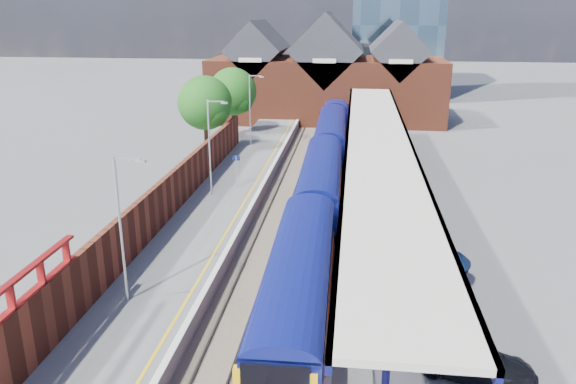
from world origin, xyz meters
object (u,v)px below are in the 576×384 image
lamp_post_b (123,221)px  parked_car_dark (473,361)px  parked_car_silver (419,343)px  parked_car_blue (430,257)px  train (327,151)px  platform_sign (236,166)px  lamp_post_c (211,142)px  lamp_post_d (251,106)px

lamp_post_b → parked_car_dark: 15.71m
parked_car_silver → parked_car_blue: 8.53m
train → parked_car_blue: size_ratio=15.70×
platform_sign → parked_car_blue: platform_sign is taller
lamp_post_b → parked_car_blue: (14.40, 5.38, -3.41)m
lamp_post_b → lamp_post_c: 16.00m
lamp_post_c → parked_car_dark: (14.83, -20.00, -3.33)m
parked_car_dark → parked_car_blue: bearing=21.5°
lamp_post_b → lamp_post_c: size_ratio=1.00×
train → parked_car_blue: bearing=-72.2°
platform_sign → parked_car_silver: (11.62, -21.03, -1.04)m
lamp_post_b → parked_car_silver: size_ratio=1.78×
platform_sign → train: bearing=50.2°
lamp_post_c → platform_sign: (1.36, 2.00, -2.30)m
lamp_post_c → platform_sign: lamp_post_c is taller
parked_car_silver → parked_car_dark: bearing=-103.5°
lamp_post_b → train: bearing=73.1°
train → lamp_post_c: 12.89m
parked_car_dark → train: bearing=32.0°
lamp_post_d → parked_car_silver: (12.98, -35.03, -3.34)m
train → parked_car_blue: (6.54, -20.43, -0.54)m
train → parked_car_dark: bearing=-76.8°
lamp_post_d → platform_sign: (1.36, -14.00, -2.30)m
parked_car_silver → parked_car_blue: parked_car_silver is taller
parked_car_blue → parked_car_dark: bearing=-160.2°
train → lamp_post_b: bearing=-106.9°
lamp_post_c → parked_car_blue: 18.21m
lamp_post_b → lamp_post_d: 32.00m
lamp_post_c → platform_sign: 3.34m
parked_car_dark → parked_car_blue: 9.39m
parked_car_dark → lamp_post_d: bearing=41.3°
parked_car_dark → lamp_post_c: bearing=55.4°
parked_car_blue → parked_car_silver: bearing=-172.4°
platform_sign → parked_car_dark: size_ratio=0.55×
lamp_post_c → lamp_post_b: bearing=-90.0°
lamp_post_c → lamp_post_d: bearing=90.0°
lamp_post_d → parked_car_dark: lamp_post_d is taller
lamp_post_c → parked_car_dark: bearing=-53.4°
lamp_post_b → parked_car_dark: size_ratio=1.53×
lamp_post_d → parked_car_dark: 39.07m
parked_car_silver → lamp_post_d: bearing=34.5°
lamp_post_c → train: bearing=51.3°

